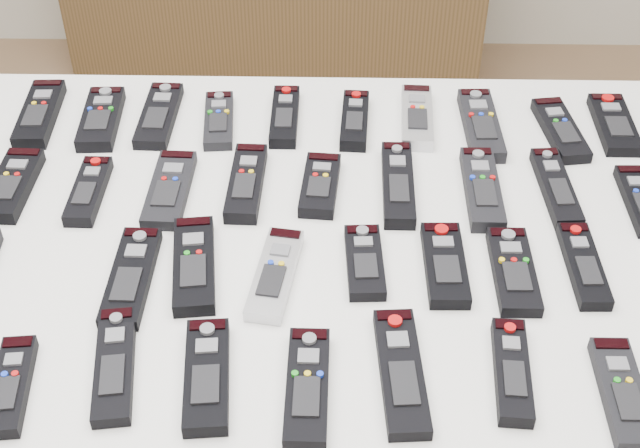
{
  "coord_description": "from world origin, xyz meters",
  "views": [
    {
      "loc": [
        0.08,
        -0.93,
        1.68
      ],
      "look_at": [
        0.06,
        0.07,
        0.8
      ],
      "focal_mm": 50.0,
      "sensor_mm": 36.0,
      "label": 1
    }
  ],
  "objects_px": {
    "remote_14": "(320,185)",
    "remote_9": "(614,124)",
    "remote_13": "(246,183)",
    "remote_15": "(398,184)",
    "remote_6": "(417,117)",
    "remote_35": "(622,393)",
    "remote_29": "(11,386)",
    "remote_18": "(639,201)",
    "remote_33": "(401,372)",
    "remote_0": "(40,114)",
    "remote_7": "(481,125)",
    "remote_1": "(101,119)",
    "remote_32": "(307,387)",
    "remote_4": "(285,116)",
    "remote_3": "(219,120)",
    "remote_24": "(445,265)",
    "remote_31": "(207,375)",
    "table": "(320,262)",
    "remote_8": "(560,130)",
    "remote_12": "(170,189)",
    "remote_10": "(12,185)",
    "remote_17": "(556,187)",
    "remote_11": "(89,191)",
    "remote_25": "(513,271)",
    "remote_23": "(365,262)",
    "remote_5": "(355,120)",
    "remote_21": "(194,265)",
    "remote_34": "(512,371)",
    "remote_30": "(115,365)",
    "remote_2": "(159,115)",
    "remote_16": "(482,189)"
  },
  "relations": [
    {
      "from": "table",
      "to": "remote_29",
      "type": "height_order",
      "value": "remote_29"
    },
    {
      "from": "remote_7",
      "to": "remote_33",
      "type": "relative_size",
      "value": 0.97
    },
    {
      "from": "remote_2",
      "to": "remote_4",
      "type": "height_order",
      "value": "remote_4"
    },
    {
      "from": "remote_11",
      "to": "remote_25",
      "type": "height_order",
      "value": "remote_11"
    },
    {
      "from": "remote_0",
      "to": "remote_7",
      "type": "relative_size",
      "value": 0.96
    },
    {
      "from": "remote_8",
      "to": "remote_7",
      "type": "bearing_deg",
      "value": 167.62
    },
    {
      "from": "remote_18",
      "to": "remote_33",
      "type": "bearing_deg",
      "value": -138.93
    },
    {
      "from": "remote_2",
      "to": "remote_16",
      "type": "distance_m",
      "value": 0.58
    },
    {
      "from": "remote_12",
      "to": "remote_21",
      "type": "height_order",
      "value": "remote_21"
    },
    {
      "from": "remote_14",
      "to": "remote_9",
      "type": "bearing_deg",
      "value": 24.06
    },
    {
      "from": "remote_29",
      "to": "remote_4",
      "type": "bearing_deg",
      "value": 56.33
    },
    {
      "from": "remote_3",
      "to": "remote_8",
      "type": "distance_m",
      "value": 0.59
    },
    {
      "from": "remote_6",
      "to": "remote_35",
      "type": "height_order",
      "value": "remote_6"
    },
    {
      "from": "remote_6",
      "to": "remote_23",
      "type": "height_order",
      "value": "remote_6"
    },
    {
      "from": "remote_35",
      "to": "remote_33",
      "type": "bearing_deg",
      "value": 174.08
    },
    {
      "from": "remote_1",
      "to": "remote_35",
      "type": "height_order",
      "value": "remote_1"
    },
    {
      "from": "remote_33",
      "to": "remote_30",
      "type": "bearing_deg",
      "value": 175.48
    },
    {
      "from": "remote_9",
      "to": "remote_14",
      "type": "xyz_separation_m",
      "value": [
        -0.51,
        -0.18,
        0.0
      ]
    },
    {
      "from": "remote_11",
      "to": "remote_12",
      "type": "bearing_deg",
      "value": 4.23
    },
    {
      "from": "remote_15",
      "to": "remote_24",
      "type": "relative_size",
      "value": 1.22
    },
    {
      "from": "remote_9",
      "to": "remote_35",
      "type": "xyz_separation_m",
      "value": [
        -0.12,
        -0.58,
        0.0
      ]
    },
    {
      "from": "table",
      "to": "remote_32",
      "type": "xyz_separation_m",
      "value": [
        -0.01,
        -0.3,
        0.07
      ]
    },
    {
      "from": "remote_3",
      "to": "remote_29",
      "type": "relative_size",
      "value": 1.05
    },
    {
      "from": "remote_10",
      "to": "remote_17",
      "type": "relative_size",
      "value": 0.91
    },
    {
      "from": "remote_17",
      "to": "remote_21",
      "type": "bearing_deg",
      "value": -164.55
    },
    {
      "from": "remote_13",
      "to": "remote_15",
      "type": "relative_size",
      "value": 0.91
    },
    {
      "from": "remote_23",
      "to": "remote_14",
      "type": "bearing_deg",
      "value": 108.42
    },
    {
      "from": "remote_13",
      "to": "remote_21",
      "type": "xyz_separation_m",
      "value": [
        -0.06,
        -0.19,
        -0.0
      ]
    },
    {
      "from": "remote_5",
      "to": "remote_18",
      "type": "height_order",
      "value": "remote_5"
    },
    {
      "from": "remote_2",
      "to": "remote_21",
      "type": "distance_m",
      "value": 0.39
    },
    {
      "from": "remote_6",
      "to": "remote_32",
      "type": "distance_m",
      "value": 0.62
    },
    {
      "from": "table",
      "to": "remote_33",
      "type": "relative_size",
      "value": 6.29
    },
    {
      "from": "remote_34",
      "to": "remote_17",
      "type": "bearing_deg",
      "value": 75.71
    },
    {
      "from": "remote_7",
      "to": "remote_29",
      "type": "height_order",
      "value": "remote_7"
    },
    {
      "from": "remote_23",
      "to": "remote_1",
      "type": "bearing_deg",
      "value": 139.43
    },
    {
      "from": "remote_8",
      "to": "remote_35",
      "type": "distance_m",
      "value": 0.56
    },
    {
      "from": "remote_5",
      "to": "remote_6",
      "type": "distance_m",
      "value": 0.11
    },
    {
      "from": "remote_14",
      "to": "remote_24",
      "type": "bearing_deg",
      "value": -39.64
    },
    {
      "from": "remote_3",
      "to": "remote_29",
      "type": "bearing_deg",
      "value": -113.42
    },
    {
      "from": "remote_9",
      "to": "remote_25",
      "type": "bearing_deg",
      "value": -121.6
    },
    {
      "from": "remote_1",
      "to": "remote_32",
      "type": "xyz_separation_m",
      "value": [
        0.38,
        -0.58,
        0.0
      ]
    },
    {
      "from": "remote_12",
      "to": "remote_4",
      "type": "bearing_deg",
      "value": 51.77
    },
    {
      "from": "table",
      "to": "remote_21",
      "type": "relative_size",
      "value": 6.78
    },
    {
      "from": "remote_17",
      "to": "remote_15",
      "type": "bearing_deg",
      "value": 176.22
    },
    {
      "from": "remote_7",
      "to": "remote_24",
      "type": "xyz_separation_m",
      "value": [
        -0.09,
        -0.35,
        -0.0
      ]
    },
    {
      "from": "remote_9",
      "to": "remote_29",
      "type": "bearing_deg",
      "value": -146.39
    },
    {
      "from": "remote_16",
      "to": "remote_18",
      "type": "bearing_deg",
      "value": -4.98
    },
    {
      "from": "remote_25",
      "to": "remote_32",
      "type": "xyz_separation_m",
      "value": [
        -0.29,
        -0.21,
        0.0
      ]
    },
    {
      "from": "remote_12",
      "to": "remote_25",
      "type": "relative_size",
      "value": 1.08
    },
    {
      "from": "remote_24",
      "to": "remote_31",
      "type": "xyz_separation_m",
      "value": [
        -0.32,
        -0.21,
        0.0
      ]
    }
  ]
}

